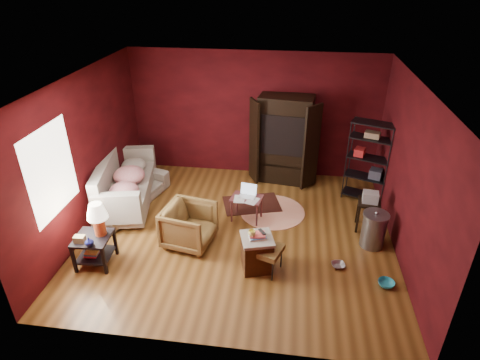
% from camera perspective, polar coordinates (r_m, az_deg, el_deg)
% --- Properties ---
extents(room, '(5.54, 5.04, 2.84)m').
position_cam_1_polar(room, '(6.71, -0.58, 2.17)').
color(room, brown).
rests_on(room, ground).
extents(sofa, '(1.07, 2.04, 0.77)m').
position_cam_1_polar(sofa, '(8.38, -15.78, -1.16)').
color(sofa, gray).
rests_on(sofa, ground).
extents(armchair, '(0.88, 0.92, 0.82)m').
position_cam_1_polar(armchair, '(7.02, -7.26, -6.20)').
color(armchair, black).
rests_on(armchair, ground).
extents(pet_bowl_steel, '(0.23, 0.09, 0.22)m').
position_cam_1_polar(pet_bowl_steel, '(6.84, 13.86, -11.15)').
color(pet_bowl_steel, '#ABADB2').
rests_on(pet_bowl_steel, ground).
extents(pet_bowl_turquoise, '(0.26, 0.10, 0.25)m').
position_cam_1_polar(pet_bowl_turquoise, '(6.70, 20.20, -13.12)').
color(pet_bowl_turquoise, teal).
rests_on(pet_bowl_turquoise, ground).
extents(vase, '(0.18, 0.18, 0.14)m').
position_cam_1_polar(vase, '(6.67, -20.66, -8.23)').
color(vase, '#0C0F40').
rests_on(vase, side_table).
extents(mug, '(0.14, 0.12, 0.12)m').
position_cam_1_polar(mug, '(6.23, 1.70, -7.47)').
color(mug, '#FCEF7B').
rests_on(mug, hamper).
extents(side_table, '(0.58, 0.58, 1.10)m').
position_cam_1_polar(side_table, '(6.82, -19.87, -6.52)').
color(side_table, black).
rests_on(side_table, ground).
extents(sofa_cushions, '(1.30, 2.34, 0.93)m').
position_cam_1_polar(sofa_cushions, '(8.37, -16.14, -0.66)').
color(sofa_cushions, gray).
rests_on(sofa_cushions, sofa).
extents(hamper, '(0.60, 0.60, 0.69)m').
position_cam_1_polar(hamper, '(6.52, 2.41, -10.18)').
color(hamper, '#492510').
rests_on(hamper, ground).
extents(footstool, '(0.57, 0.57, 0.46)m').
position_cam_1_polar(footstool, '(6.42, 3.87, -10.01)').
color(footstool, black).
rests_on(footstool, ground).
extents(rug_round, '(1.41, 1.41, 0.01)m').
position_cam_1_polar(rug_round, '(8.05, 4.63, -4.49)').
color(rug_round, white).
rests_on(rug_round, ground).
extents(rug_oriental, '(1.29, 1.04, 0.01)m').
position_cam_1_polar(rug_oriental, '(8.26, 1.66, -3.40)').
color(rug_oriental, '#481A13').
rests_on(rug_oriental, ground).
extents(laptop_desk, '(0.63, 0.52, 0.71)m').
position_cam_1_polar(laptop_desk, '(7.58, 0.97, -2.81)').
color(laptop_desk, brown).
rests_on(laptop_desk, ground).
extents(tv_armoire, '(1.52, 0.93, 1.95)m').
position_cam_1_polar(tv_armoire, '(8.81, 6.32, 5.91)').
color(tv_armoire, black).
rests_on(tv_armoire, ground).
extents(wire_shelving, '(0.90, 0.62, 1.69)m').
position_cam_1_polar(wire_shelving, '(8.44, 17.88, 2.92)').
color(wire_shelving, black).
rests_on(wire_shelving, ground).
extents(small_stand, '(0.43, 0.43, 0.78)m').
position_cam_1_polar(small_stand, '(7.61, 17.95, -2.97)').
color(small_stand, black).
rests_on(small_stand, ground).
extents(trash_can, '(0.46, 0.46, 0.70)m').
position_cam_1_polar(trash_can, '(7.34, 18.48, -6.71)').
color(trash_can, gray).
rests_on(trash_can, ground).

